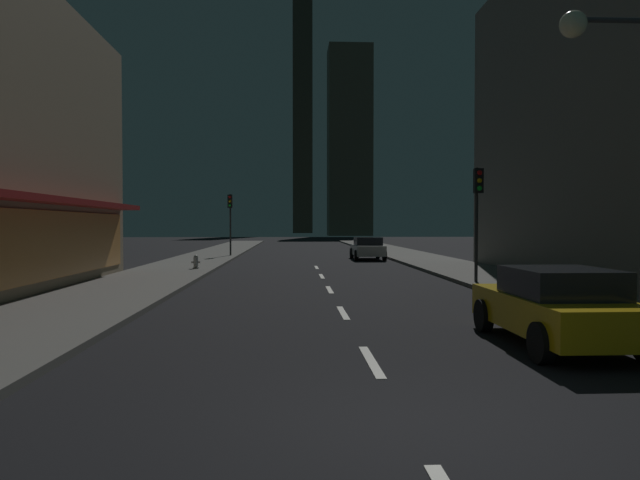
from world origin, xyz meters
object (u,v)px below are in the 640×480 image
object	(u,v)px
traffic_light_near_right	(478,199)
car_parked_far	(368,248)
car_parked_near	(556,306)
fire_hydrant_far_left	(196,262)
street_lamp_right	(608,91)
traffic_light_far_left	(230,211)

from	to	relation	value
traffic_light_near_right	car_parked_far	bearing A→B (deg)	96.70
car_parked_near	car_parked_far	size ratio (longest dim) A/B	1.00
car_parked_near	traffic_light_near_right	bearing A→B (deg)	79.62
car_parked_near	fire_hydrant_far_left	bearing A→B (deg)	118.58
street_lamp_right	car_parked_near	bearing A→B (deg)	-139.82
car_parked_far	street_lamp_right	world-z (taller)	street_lamp_right
car_parked_near	fire_hydrant_far_left	distance (m)	19.86
car_parked_near	traffic_light_far_left	size ratio (longest dim) A/B	1.01
car_parked_far	street_lamp_right	size ratio (longest dim) A/B	0.64
fire_hydrant_far_left	car_parked_near	bearing A→B (deg)	-61.42
car_parked_near	traffic_light_near_right	xyz separation A→B (m)	(1.90, 10.37, 2.45)
car_parked_far	traffic_light_far_left	size ratio (longest dim) A/B	1.01
traffic_light_near_right	street_lamp_right	world-z (taller)	street_lamp_right
car_parked_far	street_lamp_right	distance (m)	25.47
fire_hydrant_far_left	traffic_light_far_left	size ratio (longest dim) A/B	0.16
street_lamp_right	traffic_light_near_right	bearing A→B (deg)	89.22
traffic_light_far_left	street_lamp_right	size ratio (longest dim) A/B	0.64
car_parked_far	traffic_light_far_left	xyz separation A→B (m)	(-9.10, 2.66, 2.45)
car_parked_near	fire_hydrant_far_left	world-z (taller)	car_parked_near
car_parked_near	street_lamp_right	distance (m)	4.91
traffic_light_far_left	street_lamp_right	bearing A→B (deg)	-68.56
traffic_light_near_right	traffic_light_far_left	bearing A→B (deg)	120.29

